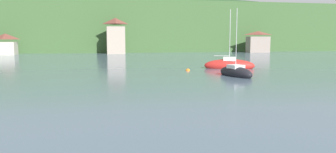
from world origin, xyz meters
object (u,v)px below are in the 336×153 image
at_px(shore_building_eastcentral, 258,42).
at_px(sailboat_far_2, 236,73).
at_px(shore_building_westcentral, 6,44).
at_px(sailboat_far_5, 229,65).
at_px(shore_building_central, 116,36).
at_px(mooring_buoy_near, 188,71).

bearing_deg(shore_building_eastcentral, sailboat_far_2, -119.21).
bearing_deg(shore_building_westcentral, sailboat_far_2, -55.96).
relative_size(shore_building_westcentral, sailboat_far_5, 0.64).
xyz_separation_m(shore_building_central, mooring_buoy_near, (7.47, -54.57, -5.14)).
bearing_deg(shore_building_central, sailboat_far_5, -74.65).
bearing_deg(shore_building_central, mooring_buoy_near, -82.21).
height_order(shore_building_westcentral, mooring_buoy_near, shore_building_westcentral).
height_order(shore_building_eastcentral, sailboat_far_5, sailboat_far_5).
bearing_deg(shore_building_eastcentral, shore_building_westcentral, 179.59).
relative_size(shore_building_central, sailboat_far_2, 1.25).
bearing_deg(mooring_buoy_near, shore_building_central, 97.79).
relative_size(sailboat_far_2, mooring_buoy_near, 14.29).
xyz_separation_m(sailboat_far_2, sailboat_far_5, (3.09, 9.46, 0.07)).
bearing_deg(shore_building_eastcentral, shore_building_central, 179.01).
height_order(shore_building_westcentral, shore_building_central, shore_building_central).
xyz_separation_m(shore_building_eastcentral, sailboat_far_5, (-31.16, -51.81, -2.87)).
distance_m(sailboat_far_2, mooring_buoy_near, 8.45).
distance_m(shore_building_westcentral, mooring_buoy_near, 66.28).
xyz_separation_m(shore_building_central, shore_building_eastcentral, (45.60, -0.79, -1.77)).
bearing_deg(shore_building_central, shore_building_westcentral, -179.52).
bearing_deg(shore_building_eastcentral, mooring_buoy_near, -125.34).
distance_m(shore_building_eastcentral, sailboat_far_2, 70.26).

